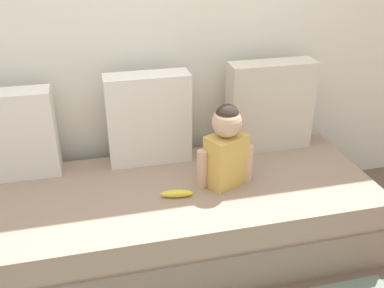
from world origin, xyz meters
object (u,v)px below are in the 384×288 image
at_px(couch, 161,220).
at_px(toddler, 226,146).
at_px(banana, 177,194).
at_px(throw_pillow_right, 270,106).
at_px(throw_pillow_left, 12,135).
at_px(throw_pillow_center, 149,119).

height_order(couch, toddler, toddler).
bearing_deg(banana, throw_pillow_right, 32.53).
xyz_separation_m(throw_pillow_left, banana, (0.82, -0.43, -0.23)).
xyz_separation_m(throw_pillow_left, throw_pillow_right, (1.49, 0.00, 0.03)).
relative_size(couch, throw_pillow_right, 4.37).
height_order(throw_pillow_center, toddler, throw_pillow_center).
bearing_deg(banana, throw_pillow_left, 152.25).
distance_m(throw_pillow_left, banana, 0.95).
height_order(throw_pillow_left, toddler, throw_pillow_left).
distance_m(throw_pillow_center, toddler, 0.51).
distance_m(throw_pillow_left, throw_pillow_center, 0.75).
relative_size(couch, throw_pillow_center, 4.51).
distance_m(couch, throw_pillow_left, 0.94).
bearing_deg(toddler, throw_pillow_center, 134.15).
height_order(throw_pillow_right, banana, throw_pillow_right).
xyz_separation_m(couch, banana, (0.07, -0.10, 0.23)).
bearing_deg(throw_pillow_center, throw_pillow_left, 180.00).
height_order(couch, throw_pillow_center, throw_pillow_center).
relative_size(couch, toddler, 5.17).
bearing_deg(throw_pillow_center, couch, -90.00).
bearing_deg(couch, throw_pillow_right, 24.17).
distance_m(throw_pillow_left, toddler, 1.16).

